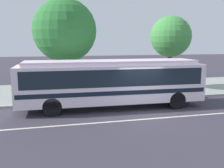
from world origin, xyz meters
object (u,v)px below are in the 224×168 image
(street_tree_mid_block, at_px, (171,37))
(bus_stop_sign, at_px, (161,75))
(street_tree_near_stop, at_px, (65,31))
(transit_bus, at_px, (112,80))
(pedestrian_walking_along_curb, at_px, (107,84))
(pedestrian_waiting_near_sign, at_px, (105,82))
(pedestrian_standing_by_tree, at_px, (43,86))

(street_tree_mid_block, bearing_deg, bus_stop_sign, -125.58)
(bus_stop_sign, relative_size, street_tree_near_stop, 0.35)
(transit_bus, height_order, pedestrian_walking_along_curb, transit_bus)
(transit_bus, relative_size, pedestrian_waiting_near_sign, 6.63)
(street_tree_mid_block, bearing_deg, transit_bus, -141.84)
(street_tree_near_stop, height_order, street_tree_mid_block, street_tree_near_stop)
(pedestrian_waiting_near_sign, relative_size, pedestrian_standing_by_tree, 1.00)
(pedestrian_walking_along_curb, height_order, pedestrian_standing_by_tree, pedestrian_walking_along_curb)
(street_tree_mid_block, bearing_deg, pedestrian_walking_along_curb, -154.48)
(bus_stop_sign, xyz_separation_m, street_tree_mid_block, (2.20, 3.07, 2.64))
(pedestrian_standing_by_tree, bearing_deg, pedestrian_walking_along_curb, -8.80)
(transit_bus, xyz_separation_m, pedestrian_standing_by_tree, (-4.00, 2.56, -0.57))
(pedestrian_standing_by_tree, bearing_deg, street_tree_mid_block, 12.37)
(transit_bus, distance_m, street_tree_near_stop, 5.42)
(street_tree_near_stop, bearing_deg, street_tree_mid_block, 6.26)
(pedestrian_walking_along_curb, bearing_deg, pedestrian_waiting_near_sign, 82.86)
(bus_stop_sign, bearing_deg, transit_bus, -156.37)
(pedestrian_walking_along_curb, relative_size, street_tree_near_stop, 0.25)
(bus_stop_sign, xyz_separation_m, street_tree_near_stop, (-6.26, 2.15, 3.00))
(pedestrian_standing_by_tree, height_order, street_tree_mid_block, street_tree_mid_block)
(transit_bus, distance_m, pedestrian_walking_along_curb, 2.00)
(pedestrian_standing_by_tree, distance_m, street_tree_mid_block, 10.79)
(transit_bus, bearing_deg, pedestrian_walking_along_curb, 86.76)
(pedestrian_walking_along_curb, xyz_separation_m, bus_stop_sign, (3.76, -0.23, 0.52))
(transit_bus, height_order, pedestrian_standing_by_tree, transit_bus)
(pedestrian_standing_by_tree, relative_size, bus_stop_sign, 0.69)
(pedestrian_waiting_near_sign, distance_m, street_tree_near_stop, 4.51)
(street_tree_near_stop, bearing_deg, transit_bus, -58.06)
(transit_bus, height_order, street_tree_near_stop, street_tree_near_stop)
(street_tree_near_stop, bearing_deg, pedestrian_waiting_near_sign, -18.53)
(pedestrian_standing_by_tree, bearing_deg, transit_bus, -32.59)
(pedestrian_waiting_near_sign, distance_m, pedestrian_standing_by_tree, 4.26)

